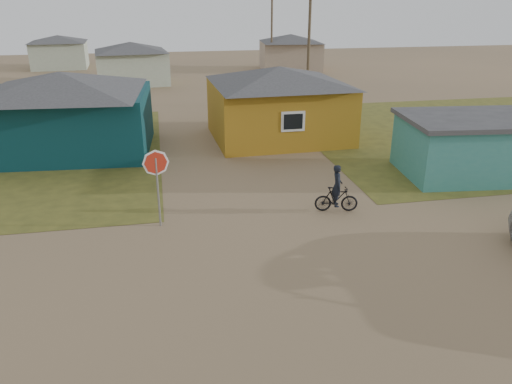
% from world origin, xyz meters
% --- Properties ---
extents(ground, '(120.00, 120.00, 0.00)m').
position_xyz_m(ground, '(0.00, 0.00, 0.00)').
color(ground, '#8B7150').
extents(grass_ne, '(20.00, 18.00, 0.00)m').
position_xyz_m(grass_ne, '(14.00, 13.00, 0.01)').
color(grass_ne, olive).
rests_on(grass_ne, ground).
extents(house_teal, '(8.93, 7.08, 4.00)m').
position_xyz_m(house_teal, '(-8.50, 13.50, 2.05)').
color(house_teal, '#092F34').
rests_on(house_teal, ground).
extents(house_yellow, '(7.72, 6.76, 3.90)m').
position_xyz_m(house_yellow, '(2.50, 14.00, 2.00)').
color(house_yellow, '#9C6E18').
rests_on(house_yellow, ground).
extents(shed_turquoise, '(6.71, 4.93, 2.60)m').
position_xyz_m(shed_turquoise, '(9.50, 6.50, 1.31)').
color(shed_turquoise, teal).
rests_on(shed_turquoise, ground).
extents(house_pale_west, '(7.04, 6.15, 3.60)m').
position_xyz_m(house_pale_west, '(-6.00, 34.00, 1.86)').
color(house_pale_west, '#ABB59C').
rests_on(house_pale_west, ground).
extents(house_beige_east, '(6.95, 6.05, 3.60)m').
position_xyz_m(house_beige_east, '(10.00, 40.00, 1.86)').
color(house_beige_east, gray).
rests_on(house_beige_east, ground).
extents(house_pale_north, '(6.28, 5.81, 3.40)m').
position_xyz_m(house_pale_north, '(-14.00, 46.00, 1.75)').
color(house_pale_north, '#ABB59C').
rests_on(house_pale_north, ground).
extents(utility_pole_near, '(1.40, 0.20, 8.00)m').
position_xyz_m(utility_pole_near, '(6.50, 22.00, 4.14)').
color(utility_pole_near, brown).
rests_on(utility_pole_near, ground).
extents(utility_pole_far, '(1.40, 0.20, 8.00)m').
position_xyz_m(utility_pole_far, '(7.50, 38.00, 4.14)').
color(utility_pole_far, brown).
rests_on(utility_pole_far, ground).
extents(stop_sign, '(0.88, 0.23, 2.73)m').
position_xyz_m(stop_sign, '(-4.12, 3.76, 1.99)').
color(stop_sign, gray).
rests_on(stop_sign, ground).
extents(cyclist, '(1.64, 0.76, 1.79)m').
position_xyz_m(cyclist, '(2.24, 3.78, 0.65)').
color(cyclist, black).
rests_on(cyclist, ground).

